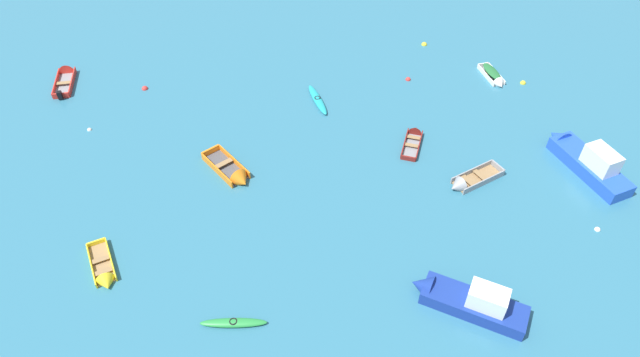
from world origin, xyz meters
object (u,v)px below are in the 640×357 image
kayak_turquoise_far_back (318,99)px  mooring_buoy_trailing (90,130)px  rowboat_grey_back_row_left (466,183)px  rowboat_maroon_cluster_inner (414,137)px  motor_launch_deep_blue_near_left (467,300)px  rowboat_yellow_near_camera (105,275)px  rowboat_red_back_row_center (66,76)px  mooring_buoy_midfield (408,80)px  kayak_green_distant_center (233,323)px  mooring_buoy_far_field (597,230)px  rowboat_white_back_row_right (494,77)px  rowboat_orange_near_right (234,174)px  motor_launch_blue_foreground_center (586,159)px  mooring_buoy_between_boats_right (523,83)px  mooring_buoy_central (145,89)px  mooring_buoy_near_foreground (424,45)px

kayak_turquoise_far_back → mooring_buoy_trailing: 16.01m
rowboat_grey_back_row_left → rowboat_maroon_cluster_inner: bearing=121.8°
mooring_buoy_trailing → motor_launch_deep_blue_near_left: bearing=-30.3°
rowboat_yellow_near_camera → rowboat_red_back_row_center: 20.25m
mooring_buoy_midfield → rowboat_grey_back_row_left: bearing=-77.9°
kayak_turquoise_far_back → mooring_buoy_midfield: size_ratio=9.13×
kayak_green_distant_center → rowboat_maroon_cluster_inner: size_ratio=0.96×
kayak_green_distant_center → mooring_buoy_far_field: bearing=17.9°
rowboat_white_back_row_right → motor_launch_deep_blue_near_left: bearing=-105.6°
kayak_green_distant_center → rowboat_maroon_cluster_inner: rowboat_maroon_cluster_inner is taller
kayak_turquoise_far_back → mooring_buoy_trailing: (-15.61, -3.55, -0.17)m
rowboat_orange_near_right → rowboat_white_back_row_right: size_ratio=1.20×
mooring_buoy_midfield → rowboat_white_back_row_right: bearing=1.0°
rowboat_yellow_near_camera → motor_launch_deep_blue_near_left: 18.76m
rowboat_orange_near_right → motor_launch_deep_blue_near_left: bearing=-35.7°
kayak_turquoise_far_back → motor_launch_blue_foreground_center: (17.06, -6.78, 0.51)m
rowboat_yellow_near_camera → rowboat_maroon_cluster_inner: rowboat_yellow_near_camera is taller
motor_launch_deep_blue_near_left → rowboat_yellow_near_camera: bearing=175.3°
mooring_buoy_trailing → rowboat_red_back_row_center: bearing=120.9°
mooring_buoy_between_boats_right → kayak_green_distant_center: bearing=-132.6°
rowboat_yellow_near_camera → motor_launch_deep_blue_near_left: motor_launch_deep_blue_near_left is taller
rowboat_yellow_near_camera → motor_launch_blue_foreground_center: 29.37m
rowboat_maroon_cluster_inner → rowboat_grey_back_row_left: 5.21m
rowboat_grey_back_row_left → mooring_buoy_between_boats_right: (6.24, 11.08, -0.20)m
mooring_buoy_midfield → mooring_buoy_central: mooring_buoy_central is taller
mooring_buoy_far_field → kayak_turquoise_far_back: bearing=143.4°
rowboat_orange_near_right → rowboat_red_back_row_center: bearing=143.1°
rowboat_grey_back_row_left → mooring_buoy_midfield: size_ratio=9.36×
rowboat_orange_near_right → rowboat_yellow_near_camera: 9.67m
kayak_green_distant_center → mooring_buoy_between_boats_right: kayak_green_distant_center is taller
motor_launch_blue_foreground_center → mooring_buoy_far_field: bearing=-99.3°
mooring_buoy_near_foreground → rowboat_orange_near_right: bearing=-130.5°
kayak_green_distant_center → mooring_buoy_midfield: kayak_green_distant_center is taller
rowboat_maroon_cluster_inner → mooring_buoy_central: bearing=164.5°
kayak_green_distant_center → mooring_buoy_far_field: size_ratio=9.84×
mooring_buoy_midfield → mooring_buoy_between_boats_right: size_ratio=0.95×
rowboat_red_back_row_center → mooring_buoy_trailing: rowboat_red_back_row_center is taller
rowboat_grey_back_row_left → mooring_buoy_midfield: bearing=102.1°
kayak_turquoise_far_back → mooring_buoy_near_foreground: (8.73, 8.06, -0.17)m
kayak_turquoise_far_back → mooring_buoy_midfield: (6.89, 2.91, -0.17)m
motor_launch_blue_foreground_center → rowboat_red_back_row_center: bearing=165.4°
kayak_turquoise_far_back → motor_launch_blue_foreground_center: motor_launch_blue_foreground_center is taller
rowboat_orange_near_right → rowboat_maroon_cluster_inner: 12.27m
rowboat_maroon_cluster_inner → mooring_buoy_midfield: (0.31, 6.98, -0.15)m
kayak_green_distant_center → mooring_buoy_near_foreground: size_ratio=7.14×
kayak_green_distant_center → rowboat_grey_back_row_left: rowboat_grey_back_row_left is taller
rowboat_yellow_near_camera → rowboat_maroon_cluster_inner: size_ratio=1.02×
mooring_buoy_midfield → mooring_buoy_central: (-19.87, -1.55, 0.00)m
mooring_buoy_midfield → mooring_buoy_trailing: (-22.49, -6.46, 0.00)m
rowboat_yellow_near_camera → mooring_buoy_near_foreground: rowboat_yellow_near_camera is taller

